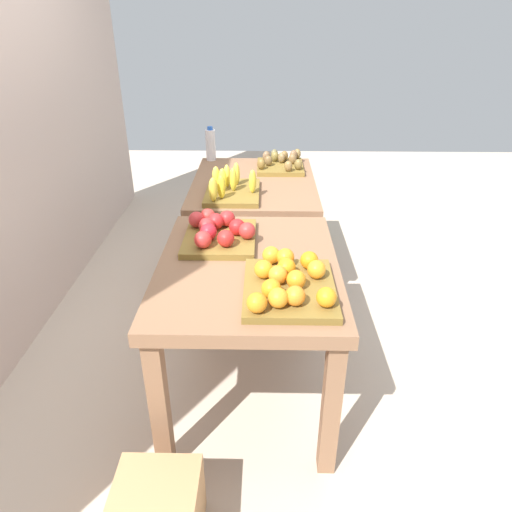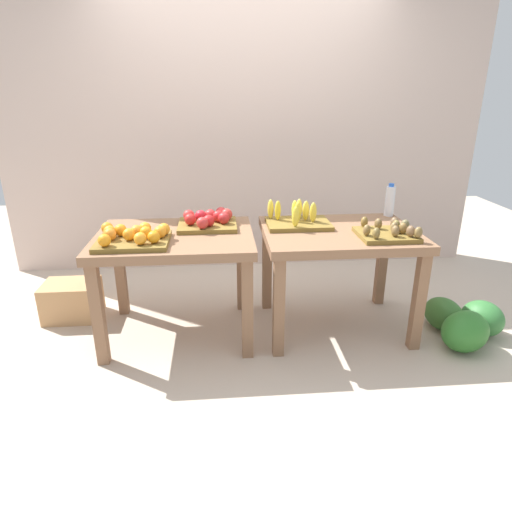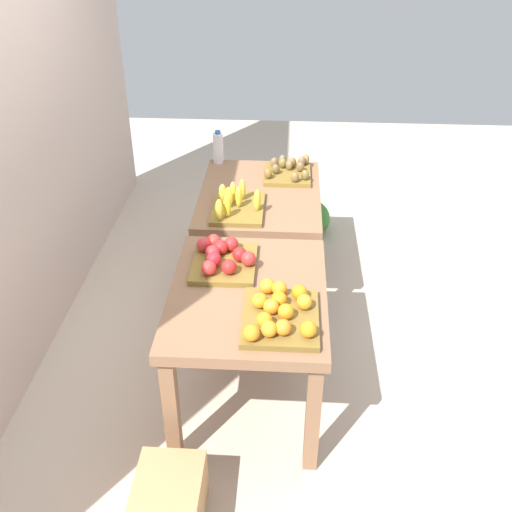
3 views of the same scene
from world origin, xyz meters
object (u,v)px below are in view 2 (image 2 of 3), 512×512
object	(u,v)px
apple_bin	(208,221)
banana_crate	(297,219)
orange_bin	(133,237)
water_bottle	(390,201)
watermelon_pile	(464,322)
kiwi_bin	(388,232)
display_table_right	(339,245)
cardboard_produce_box	(72,300)
display_table_left	(175,250)

from	to	relation	value
apple_bin	banana_crate	xyz separation A→B (m)	(0.62, -0.02, 0.00)
orange_bin	water_bottle	world-z (taller)	water_bottle
apple_bin	watermelon_pile	bearing A→B (deg)	-13.20
kiwi_bin	watermelon_pile	size ratio (longest dim) A/B	0.56
display_table_right	banana_crate	distance (m)	0.34
display_table_right	watermelon_pile	size ratio (longest dim) A/B	1.57
banana_crate	orange_bin	bearing A→B (deg)	-164.60
kiwi_bin	apple_bin	bearing A→B (deg)	164.03
apple_bin	banana_crate	distance (m)	0.62
watermelon_pile	cardboard_produce_box	world-z (taller)	cardboard_produce_box
kiwi_bin	watermelon_pile	distance (m)	0.88
apple_bin	water_bottle	size ratio (longest dim) A/B	1.63
banana_crate	water_bottle	distance (m)	0.77
watermelon_pile	kiwi_bin	bearing A→B (deg)	172.50
display_table_left	banana_crate	bearing A→B (deg)	8.82
orange_bin	water_bottle	distance (m)	1.89
display_table_right	orange_bin	distance (m)	1.37
orange_bin	watermelon_pile	xyz separation A→B (m)	(2.21, -0.09, -0.66)
display_table_left	cardboard_produce_box	bearing A→B (deg)	160.17
orange_bin	cardboard_produce_box	size ratio (longest dim) A/B	1.17
orange_bin	apple_bin	bearing A→B (deg)	34.43
orange_bin	watermelon_pile	distance (m)	2.31
display_table_left	watermelon_pile	xyz separation A→B (m)	(1.97, -0.26, -0.50)
kiwi_bin	water_bottle	distance (m)	0.55
display_table_right	banana_crate	world-z (taller)	banana_crate
orange_bin	apple_bin	world-z (taller)	apple_bin
display_table_left	display_table_right	xyz separation A→B (m)	(1.12, 0.00, 0.00)
display_table_right	cardboard_produce_box	bearing A→B (deg)	171.26
cardboard_produce_box	kiwi_bin	bearing A→B (deg)	-12.27
display_table_left	orange_bin	size ratio (longest dim) A/B	2.23
display_table_left	banana_crate	size ratio (longest dim) A/B	2.36
display_table_right	orange_bin	size ratio (longest dim) A/B	2.23
display_table_right	water_bottle	world-z (taller)	water_bottle
display_table_right	kiwi_bin	world-z (taller)	kiwi_bin
watermelon_pile	display_table_right	bearing A→B (deg)	163.05
banana_crate	kiwi_bin	bearing A→B (deg)	-29.96
banana_crate	cardboard_produce_box	bearing A→B (deg)	174.24
apple_bin	display_table_left	bearing A→B (deg)	-146.44
apple_bin	water_bottle	xyz separation A→B (m)	(1.36, 0.18, 0.07)
display_table_left	water_bottle	xyz separation A→B (m)	(1.59, 0.33, 0.22)
kiwi_bin	water_bottle	bearing A→B (deg)	68.94
display_table_left	display_table_right	distance (m)	1.12
display_table_left	orange_bin	xyz separation A→B (m)	(-0.24, -0.17, 0.15)
water_bottle	cardboard_produce_box	world-z (taller)	water_bottle
watermelon_pile	water_bottle	bearing A→B (deg)	123.35
cardboard_produce_box	orange_bin	bearing A→B (deg)	-38.02
apple_bin	cardboard_produce_box	distance (m)	1.25
display_table_right	cardboard_produce_box	xyz separation A→B (m)	(-1.95, 0.30, -0.49)
display_table_left	watermelon_pile	distance (m)	2.05
orange_bin	water_bottle	bearing A→B (deg)	15.21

